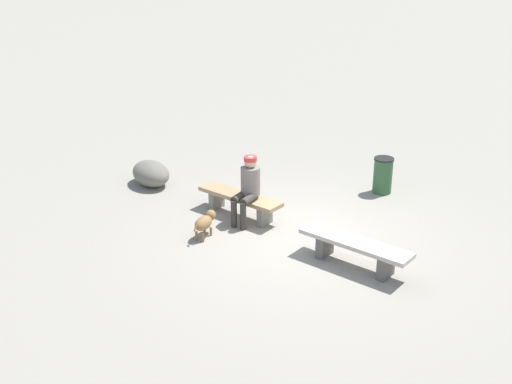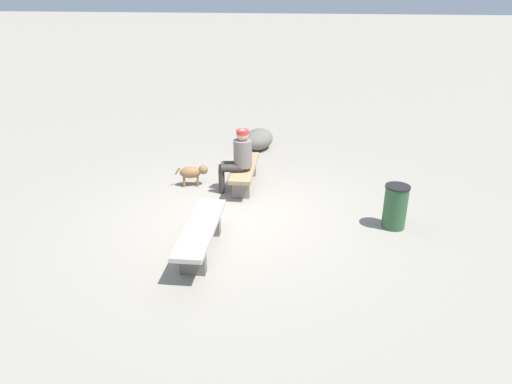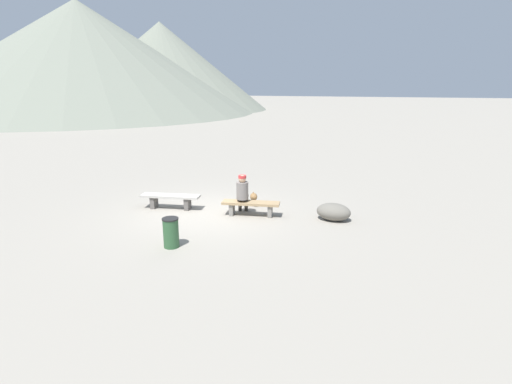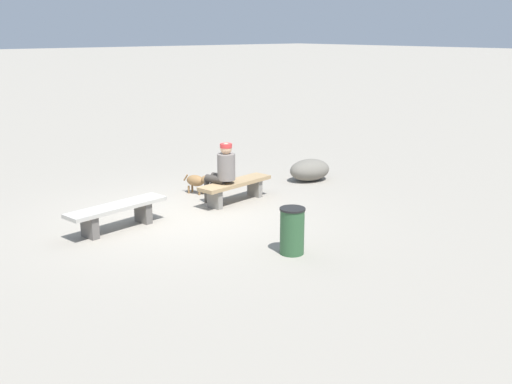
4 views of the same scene
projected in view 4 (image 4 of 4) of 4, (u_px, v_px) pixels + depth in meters
The scene contains 7 objects.
ground at pixel (186, 219), 11.16m from camera, with size 210.00×210.00×0.06m, color gray.
bench_left at pixel (117, 212), 10.37m from camera, with size 1.90×0.68×0.45m.
bench_right at pixel (235, 187), 12.05m from camera, with size 1.75×0.64×0.43m.
seated_person at pixel (223, 169), 11.81m from camera, with size 0.45×0.66×1.24m.
dog at pixel (197, 181), 12.67m from camera, with size 0.37×0.63×0.42m.
trash_bin at pixel (292, 231), 9.25m from camera, with size 0.40×0.40×0.73m.
boulder at pixel (310, 170), 13.80m from camera, with size 0.99×0.68×0.50m, color #6B665B.
Camera 4 is at (-5.90, -8.95, 3.35)m, focal length 42.36 mm.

